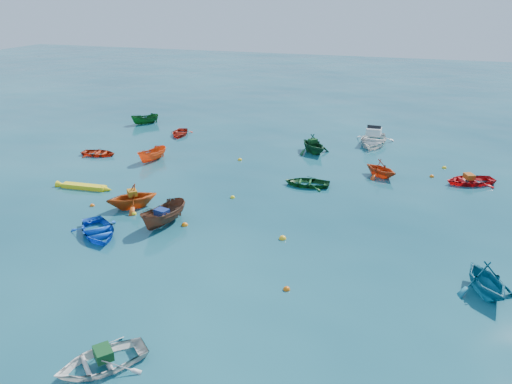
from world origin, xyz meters
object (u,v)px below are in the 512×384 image
(kayak_yellow, at_px, (84,189))
(dinghy_white_near, at_px, (102,366))
(dinghy_blue_sw, at_px, (98,235))
(motorboat_white, at_px, (373,144))

(kayak_yellow, bearing_deg, dinghy_white_near, -146.47)
(dinghy_blue_sw, xyz_separation_m, dinghy_white_near, (6.06, -8.55, 0.00))
(dinghy_white_near, height_order, kayak_yellow, dinghy_white_near)
(motorboat_white, bearing_deg, kayak_yellow, -133.83)
(dinghy_blue_sw, bearing_deg, dinghy_white_near, -101.52)
(kayak_yellow, relative_size, motorboat_white, 0.82)
(kayak_yellow, distance_m, motorboat_white, 23.61)
(motorboat_white, bearing_deg, dinghy_white_near, -99.07)
(dinghy_white_near, bearing_deg, kayak_yellow, 168.79)
(dinghy_blue_sw, distance_m, kayak_yellow, 7.33)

